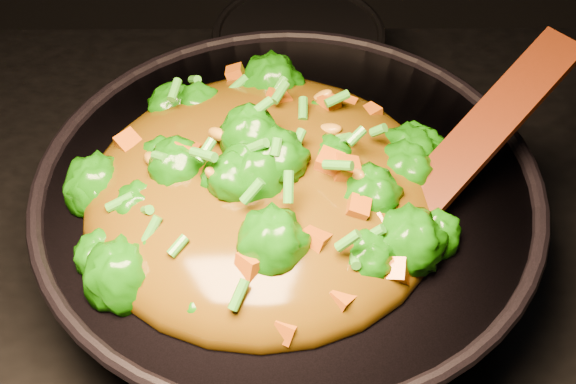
{
  "coord_description": "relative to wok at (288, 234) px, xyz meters",
  "views": [
    {
      "loc": [
        0.1,
        -0.53,
        1.62
      ],
      "look_at": [
        0.1,
        0.04,
        1.01
      ],
      "focal_mm": 55.0,
      "sensor_mm": 36.0,
      "label": 1
    }
  ],
  "objects": [
    {
      "name": "stir_fry",
      "position": [
        -0.02,
        -0.02,
        0.12
      ],
      "size": [
        0.41,
        0.41,
        0.11
      ],
      "primitive_type": null,
      "rotation": [
        0.0,
        0.0,
        -0.31
      ],
      "color": "#145F06",
      "rests_on": "wok"
    },
    {
      "name": "back_pot",
      "position": [
        0.01,
        0.27,
        -0.01
      ],
      "size": [
        0.25,
        0.25,
        0.11
      ],
      "primitive_type": "cylinder",
      "rotation": [
        0.0,
        0.0,
        0.41
      ],
      "color": "black",
      "rests_on": "stovetop"
    },
    {
      "name": "spatula",
      "position": [
        0.16,
        0.0,
        0.11
      ],
      "size": [
        0.23,
        0.21,
        0.11
      ],
      "primitive_type": "cube",
      "rotation": [
        0.0,
        -0.38,
        0.74
      ],
      "color": "#3C1803",
      "rests_on": "wok"
    },
    {
      "name": "wok",
      "position": [
        0.0,
        0.0,
        0.0
      ],
      "size": [
        0.56,
        0.56,
        0.13
      ],
      "primitive_type": null,
      "rotation": [
        0.0,
        0.0,
        -0.26
      ],
      "color": "black",
      "rests_on": "stovetop"
    }
  ]
}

